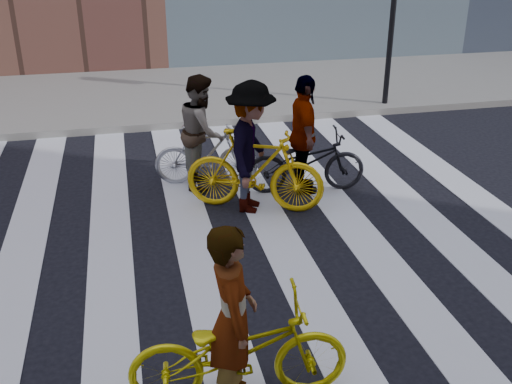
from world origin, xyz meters
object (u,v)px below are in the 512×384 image
object	(u,v)px
bike_dark_rear	(306,162)
rider_rear	(304,135)
traffic_signal	(395,5)
rider_mid	(202,131)
bike_yellow_left	(239,351)
bike_silver_mid	(206,155)
bike_yellow_right	(254,170)
rider_left	(233,318)
rider_right	(251,148)

from	to	relation	value
bike_dark_rear	rider_rear	world-z (taller)	rider_rear
traffic_signal	rider_mid	world-z (taller)	traffic_signal
bike_yellow_left	bike_silver_mid	bearing A→B (deg)	0.14
bike_yellow_left	rider_mid	distance (m)	4.81
bike_yellow_right	rider_mid	size ratio (longest dim) A/B	1.14
traffic_signal	rider_rear	bearing A→B (deg)	-129.26
bike_silver_mid	rider_left	xyz separation A→B (m)	(-0.47, -4.78, 0.37)
rider_mid	rider_right	distance (m)	1.20
rider_left	bike_yellow_left	bearing A→B (deg)	-84.84
rider_rear	rider_mid	bearing A→B (deg)	72.64
bike_yellow_left	bike_yellow_right	bearing A→B (deg)	-9.46
bike_dark_rear	rider_mid	distance (m)	1.68
bike_yellow_left	rider_rear	bearing A→B (deg)	-18.58
rider_rear	bike_dark_rear	bearing A→B (deg)	-84.45
bike_dark_rear	rider_mid	world-z (taller)	rider_mid
rider_mid	bike_silver_mid	bearing A→B (deg)	-78.58
bike_yellow_right	rider_left	size ratio (longest dim) A/B	1.18
rider_right	rider_left	bearing A→B (deg)	-171.30
bike_yellow_left	rider_left	xyz separation A→B (m)	(-0.05, 0.00, 0.36)
bike_silver_mid	rider_left	distance (m)	4.82
bike_yellow_right	rider_left	bearing A→B (deg)	-172.02
bike_dark_rear	bike_yellow_left	bearing A→B (deg)	161.23
rider_right	rider_rear	size ratio (longest dim) A/B	1.04
bike_silver_mid	rider_rear	bearing A→B (deg)	-102.21
rider_mid	bike_dark_rear	bearing A→B (deg)	-100.80
rider_mid	rider_rear	xyz separation A→B (m)	(1.46, -0.62, 0.03)
bike_yellow_left	rider_rear	size ratio (longest dim) A/B	1.04
traffic_signal	rider_left	distance (m)	9.50
bike_silver_mid	bike_yellow_right	distance (m)	1.21
bike_dark_rear	rider_right	distance (m)	1.16
traffic_signal	bike_yellow_left	world-z (taller)	traffic_signal
bike_yellow_left	traffic_signal	bearing A→B (deg)	-26.64
bike_yellow_right	bike_dark_rear	xyz separation A→B (m)	(0.91, 0.45, -0.12)
rider_right	rider_mid	bearing A→B (deg)	50.38
bike_yellow_left	rider_right	size ratio (longest dim) A/B	1.00
rider_left	rider_rear	xyz separation A→B (m)	(1.88, 4.16, 0.06)
traffic_signal	rider_left	size ratio (longest dim) A/B	1.93
bike_yellow_left	rider_mid	size ratio (longest dim) A/B	1.07
traffic_signal	rider_rear	size ratio (longest dim) A/B	1.81
bike_silver_mid	rider_rear	xyz separation A→B (m)	(1.41, -0.62, 0.43)
traffic_signal	bike_dark_rear	xyz separation A→B (m)	(-3.06, -3.80, -1.79)
bike_yellow_left	rider_rear	distance (m)	4.57
traffic_signal	rider_right	distance (m)	6.00
bike_silver_mid	bike_dark_rear	bearing A→B (deg)	-101.48
bike_dark_rear	rider_left	size ratio (longest dim) A/B	1.08
bike_yellow_right	bike_silver_mid	bearing A→B (deg)	50.38
traffic_signal	bike_yellow_right	distance (m)	6.05
rider_right	rider_rear	distance (m)	1.02
bike_silver_mid	rider_right	distance (m)	1.27
rider_mid	rider_rear	world-z (taller)	rider_rear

